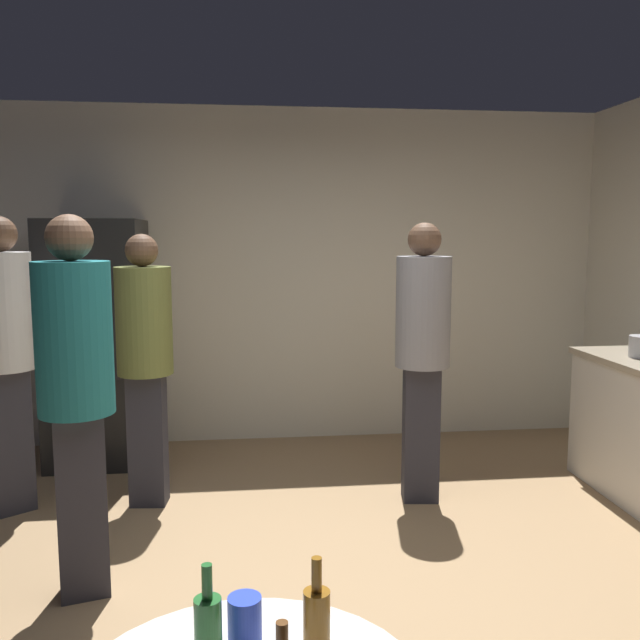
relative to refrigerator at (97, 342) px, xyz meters
The scene contains 10 objects.
ground_plane 2.78m from the refrigerator, 57.25° to the right, with size 5.20×5.20×0.10m, color #9E7C56.
wall_back 1.55m from the refrigerator, 16.91° to the left, with size 5.32×0.06×2.70m, color silver.
refrigerator is the anchor object (origin of this frame).
beer_bottle_amber 3.82m from the refrigerator, 71.02° to the right, with size 0.06×0.06×0.23m.
beer_bottle_green 3.75m from the refrigerator, 74.55° to the right, with size 0.06×0.06×0.23m.
plastic_cup_blue 3.71m from the refrigerator, 73.07° to the right, with size 0.08×0.08×0.11m, color blue.
person_in_white_shirt 0.98m from the refrigerator, 110.62° to the right, with size 0.48×0.48×1.80m.
person_in_gray_shirt 2.42m from the refrigerator, 24.83° to the right, with size 0.38×0.38×1.76m.
person_in_teal_shirt 1.98m from the refrigerator, 80.60° to the right, with size 0.42×0.42×1.78m.
person_in_olive_shirt 1.01m from the refrigerator, 61.75° to the right, with size 0.37×0.37×1.69m.
Camera 1 is at (-0.32, -2.81, 1.68)m, focal length 37.29 mm.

